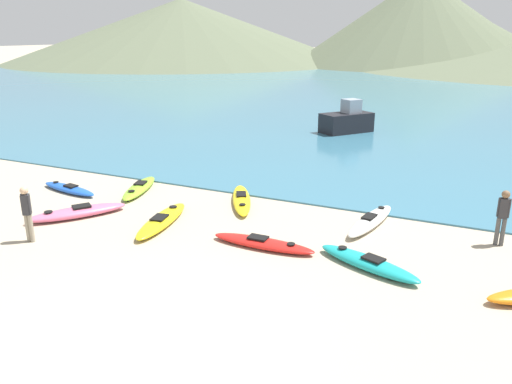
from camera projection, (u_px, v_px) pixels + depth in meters
The scene contains 16 objects.
ground_plane at pixel (145, 334), 10.01m from camera, with size 400.00×400.00×0.00m, color tan.
bay_water at pixel (427, 96), 47.83m from camera, with size 160.00×70.00×0.06m, color teal.
far_hill_left at pixel (182, 30), 102.91m from camera, with size 70.70×70.70×12.46m, color #5B664C.
far_hill_midleft at pixel (419, 21), 91.33m from camera, with size 46.87×46.87×15.72m, color #5B664C.
far_hill_midright at pixel (456, 36), 89.49m from camera, with size 38.91×38.91×10.45m, color #5B664C.
kayak_on_sand_0 at pixel (162, 220), 15.73m from camera, with size 1.35×3.37×0.32m.
kayak_on_sand_1 at pixel (69, 189), 18.92m from camera, with size 2.93×1.04×0.30m.
kayak_on_sand_2 at pixel (371, 220), 15.62m from camera, with size 1.08×3.26×0.38m.
kayak_on_sand_3 at pixel (263, 243), 14.03m from camera, with size 3.07×0.66×0.30m.
kayak_on_sand_4 at pixel (139, 188), 19.00m from camera, with size 1.61×3.09×0.32m.
kayak_on_sand_6 at pixel (77, 212), 16.34m from camera, with size 2.45×3.03×0.38m.
kayak_on_sand_7 at pixel (368, 263), 12.76m from camera, with size 3.01×1.71×0.36m.
kayak_on_sand_8 at pixel (242, 200), 17.68m from camera, with size 2.16×3.24×0.31m.
person_near_foreground at pixel (27, 210), 14.19m from camera, with size 0.34×0.29×1.66m.
person_near_waterline at pixel (503, 214), 13.94m from camera, with size 0.33×0.22×1.63m.
moored_boat_1 at pixel (347, 121), 29.88m from camera, with size 3.03×3.36×1.95m.
Camera 1 is at (5.70, -6.89, 5.78)m, focal length 35.00 mm.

